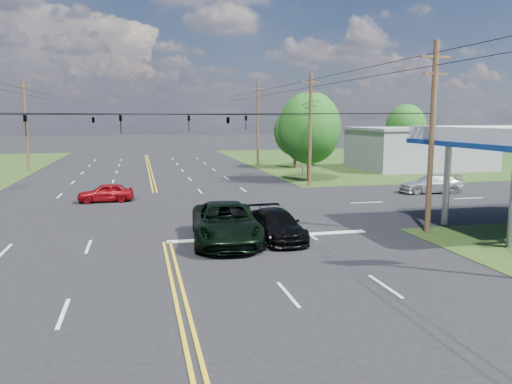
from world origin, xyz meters
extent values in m
plane|color=black|center=(0.00, 12.00, 0.00)|extent=(280.00, 280.00, 0.00)
cube|color=#1A3B13|center=(35.00, 44.00, 0.00)|extent=(46.00, 48.00, 0.03)
cube|color=silver|center=(5.00, 4.00, 0.00)|extent=(10.00, 0.50, 0.02)
cube|color=gray|center=(30.00, 32.00, 2.20)|extent=(14.00, 10.00, 4.40)
cylinder|color=#A5A5AA|center=(15.00, 4.50, 2.33)|extent=(0.36, 0.36, 4.65)
cylinder|color=#462C1E|center=(13.00, 3.00, 4.75)|extent=(0.28, 0.28, 9.50)
cube|color=#462C1E|center=(13.00, 3.00, 8.70)|extent=(1.60, 0.12, 0.12)
cube|color=#462C1E|center=(13.00, 3.00, 7.90)|extent=(1.20, 0.10, 0.10)
cylinder|color=#462C1E|center=(13.00, 21.00, 4.75)|extent=(0.28, 0.28, 9.50)
cube|color=#462C1E|center=(13.00, 21.00, 8.70)|extent=(1.60, 0.12, 0.12)
cube|color=#462C1E|center=(13.00, 21.00, 7.90)|extent=(1.20, 0.10, 0.10)
cylinder|color=#462C1E|center=(-13.00, 40.00, 5.00)|extent=(0.28, 0.28, 10.00)
cube|color=#462C1E|center=(-13.00, 40.00, 9.20)|extent=(1.60, 0.12, 0.12)
cube|color=#462C1E|center=(-13.00, 40.00, 8.40)|extent=(1.20, 0.10, 0.10)
cylinder|color=#462C1E|center=(13.00, 40.00, 5.00)|extent=(0.28, 0.28, 10.00)
cube|color=#462C1E|center=(13.00, 40.00, 9.20)|extent=(1.60, 0.12, 0.12)
cube|color=#462C1E|center=(13.00, 40.00, 8.40)|extent=(1.20, 0.10, 0.10)
imported|color=black|center=(-6.50, 7.50, 5.42)|extent=(0.17, 0.21, 1.05)
imported|color=black|center=(-2.08, 10.56, 5.42)|extent=(0.17, 0.21, 1.05)
imported|color=black|center=(2.08, 13.44, 5.42)|extent=(0.17, 0.21, 1.05)
imported|color=black|center=(6.50, 16.50, 5.42)|extent=(0.17, 0.21, 1.05)
imported|color=black|center=(-3.90, 14.70, 5.70)|extent=(1.24, 0.26, 0.50)
imported|color=black|center=(3.90, 9.30, 5.70)|extent=(1.24, 0.26, 0.50)
cylinder|color=black|center=(13.00, 10.00, 8.90)|extent=(0.04, 100.00, 0.04)
cylinder|color=black|center=(13.00, 10.00, 8.30)|extent=(0.04, 100.00, 0.04)
cylinder|color=#462C1E|center=(14.00, 24.00, 1.65)|extent=(0.36, 0.36, 3.30)
ellipsoid|color=#144D16|center=(14.00, 24.00, 4.88)|extent=(5.70, 5.70, 6.60)
cylinder|color=#462C1E|center=(16.50, 36.00, 1.43)|extent=(0.36, 0.36, 2.86)
ellipsoid|color=#144D16|center=(16.50, 36.00, 4.23)|extent=(4.94, 4.94, 5.72)
cylinder|color=#462C1E|center=(34.00, 42.00, 1.54)|extent=(0.36, 0.36, 3.08)
ellipsoid|color=#144D16|center=(34.00, 42.00, 4.55)|extent=(5.32, 5.32, 6.16)
imported|color=black|center=(2.72, 3.50, 0.91)|extent=(3.59, 6.79, 1.82)
imported|color=black|center=(5.18, 3.43, 0.70)|extent=(2.13, 4.89, 1.40)
imported|color=maroon|center=(-3.46, 16.54, 0.65)|extent=(3.84, 1.67, 1.29)
imported|color=silver|center=(20.84, 15.07, 0.71)|extent=(5.02, 2.35, 1.42)
cylinder|color=#A5A5AA|center=(14.72, 27.82, 3.71)|extent=(0.20, 0.20, 7.43)
cube|color=#CED416|center=(14.72, 27.82, 6.83)|extent=(2.06, 0.46, 1.02)
camera|label=1|loc=(-1.15, -19.10, 5.79)|focal=35.00mm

